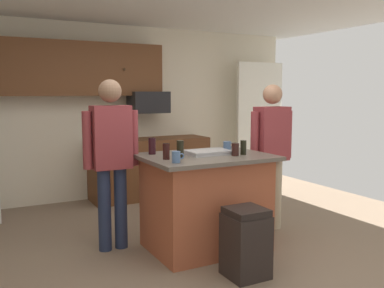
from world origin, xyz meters
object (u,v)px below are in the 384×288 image
microwave_over_range (148,102)px  person_elder_center (271,147)px  mug_ceramic_white (227,146)px  serving_tray (208,152)px  person_guest_left (111,152)px  kitchen_island (206,201)px  trash_bin (246,243)px  mug_blue_stoneware (176,157)px  glass_dark_ale (152,146)px  tumbler_amber (166,151)px  glass_short_whisky (180,149)px  glass_stout_tall (243,148)px  glass_pilsner (235,149)px

microwave_over_range → person_elder_center: person_elder_center is taller
mug_ceramic_white → serving_tray: mug_ceramic_white is taller
person_guest_left → microwave_over_range: bearing=84.1°
microwave_over_range → person_elder_center: (0.65, -2.14, -0.47)m
kitchen_island → trash_bin: kitchen_island is taller
mug_blue_stoneware → trash_bin: mug_blue_stoneware is taller
glass_dark_ale → trash_bin: size_ratio=0.28×
glass_dark_ale → tumbler_amber: glass_dark_ale is taller
mug_blue_stoneware → person_elder_center: bearing=17.6°
mug_ceramic_white → glass_dark_ale: 0.86m
glass_short_whisky → microwave_over_range: bearing=75.2°
glass_dark_ale → tumbler_amber: size_ratio=1.11×
glass_dark_ale → glass_stout_tall: bearing=-29.7°
glass_stout_tall → serving_tray: glass_stout_tall is taller
glass_stout_tall → person_guest_left: bearing=154.6°
kitchen_island → person_elder_center: bearing=9.9°
person_guest_left → mug_blue_stoneware: size_ratio=14.45×
kitchen_island → glass_pilsner: glass_pilsner is taller
glass_pilsner → tumbler_amber: (-0.70, 0.11, 0.01)m
person_guest_left → glass_dark_ale: bearing=10.3°
microwave_over_range → mug_blue_stoneware: bearing=-106.8°
kitchen_island → glass_short_whisky: bearing=-175.1°
person_guest_left → serving_tray: 0.98m
mug_ceramic_white → tumbler_amber: 0.91m
person_elder_center → glass_short_whisky: bearing=-1.2°
glass_pilsner → tumbler_amber: 0.71m
microwave_over_range → glass_stout_tall: bearing=-89.3°
glass_short_whisky → serving_tray: glass_short_whisky is taller
kitchen_island → mug_blue_stoneware: (-0.47, -0.29, 0.53)m
mug_blue_stoneware → glass_short_whisky: bearing=57.4°
person_elder_center → tumbler_amber: bearing=-0.5°
tumbler_amber → trash_bin: bearing=-57.7°
serving_tray → trash_bin: (-0.07, -0.79, -0.69)m
person_elder_center → glass_stout_tall: size_ratio=11.54×
glass_short_whisky → tumbler_amber: 0.17m
glass_short_whisky → glass_stout_tall: size_ratio=1.14×
glass_short_whisky → mug_ceramic_white: 0.74m
tumbler_amber → glass_stout_tall: bearing=-6.1°
kitchen_island → mug_ceramic_white: (0.40, 0.22, 0.53)m
person_guest_left → mug_blue_stoneware: bearing=-35.4°
microwave_over_range → mug_ceramic_white: size_ratio=4.46×
mug_ceramic_white → glass_stout_tall: glass_stout_tall is taller
kitchen_island → mug_blue_stoneware: mug_blue_stoneware is taller
glass_short_whisky → trash_bin: 1.09m
kitchen_island → glass_stout_tall: 0.67m
serving_tray → glass_pilsner: bearing=-47.2°
mug_blue_stoneware → tumbler_amber: size_ratio=0.79×
kitchen_island → mug_blue_stoneware: 0.76m
microwave_over_range → glass_stout_tall: 2.50m
person_guest_left → glass_short_whisky: size_ratio=10.39×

